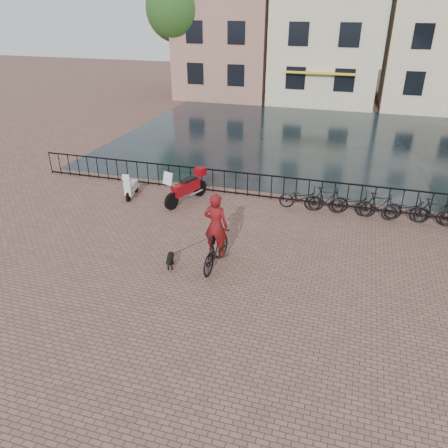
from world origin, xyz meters
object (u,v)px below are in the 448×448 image
(cyclist, at_px, (216,235))
(dog, at_px, (170,260))
(motorcycle, at_px, (186,184))
(scooter, at_px, (131,183))

(cyclist, relative_size, dog, 3.69)
(dog, xyz_separation_m, motorcycle, (-1.29, 4.66, 0.55))
(dog, relative_size, motorcycle, 0.33)
(cyclist, height_order, scooter, cyclist)
(cyclist, height_order, dog, cyclist)
(dog, height_order, motorcycle, motorcycle)
(cyclist, distance_m, dog, 1.61)
(cyclist, relative_size, scooter, 2.10)
(dog, bearing_deg, scooter, 111.29)
(cyclist, bearing_deg, scooter, -35.52)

